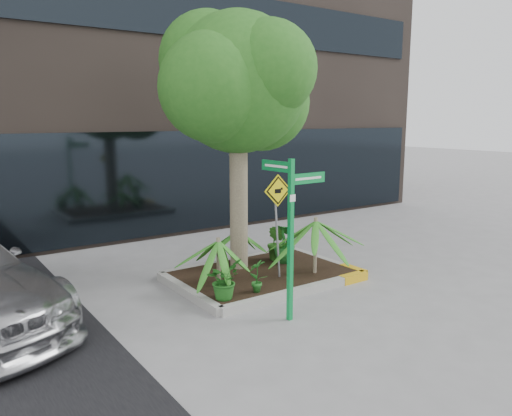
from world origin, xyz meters
TOP-DOWN VIEW (x-y plane):
  - ground at (0.00, 0.00)m, footprint 80.00×80.00m
  - planter at (0.23, 0.27)m, footprint 3.35×2.36m
  - tree at (0.01, 0.85)m, footprint 3.33×2.95m
  - palm_front at (0.97, -0.30)m, footprint 1.19×1.19m
  - palm_left at (-0.89, 0.09)m, footprint 0.96×0.96m
  - palm_back at (0.23, 1.20)m, footprint 0.74×0.74m
  - shrub_a at (-1.15, -0.49)m, footprint 0.78×0.78m
  - shrub_b at (0.93, 0.57)m, footprint 0.59×0.59m
  - shrub_c at (-0.53, -0.55)m, footprint 0.34×0.34m
  - shrub_d at (0.89, 0.78)m, footprint 0.45×0.45m
  - street_sign_post at (-0.55, -1.45)m, footprint 0.72×0.71m
  - cattle_sign at (0.26, -0.06)m, footprint 0.58×0.22m

SIDE VIEW (x-z plane):
  - ground at x=0.00m, z-range 0.00..0.00m
  - planter at x=0.23m, z-range 0.03..0.18m
  - shrub_c at x=-0.53m, z-range 0.15..0.73m
  - shrub_a at x=-1.15m, z-range 0.15..0.78m
  - shrub_d at x=0.89m, z-range 0.15..0.89m
  - shrub_b at x=0.93m, z-range 0.15..0.93m
  - palm_back at x=0.23m, z-range 0.35..1.18m
  - palm_left at x=-0.89m, z-range 0.41..1.48m
  - palm_front at x=0.97m, z-range 0.48..1.81m
  - cattle_sign at x=0.26m, z-range 0.48..2.36m
  - street_sign_post at x=-0.55m, z-range 0.29..2.73m
  - tree at x=0.01m, z-range 1.15..6.14m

